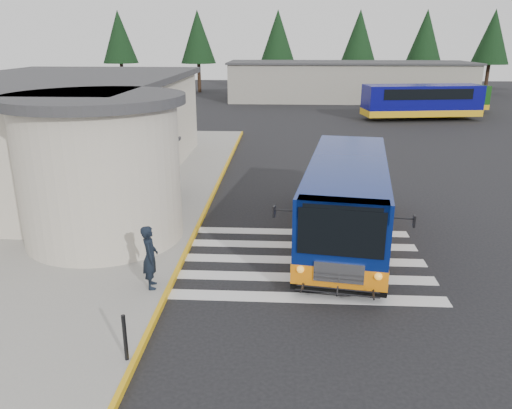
# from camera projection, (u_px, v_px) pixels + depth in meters

# --- Properties ---
(ground) EXTENTS (140.00, 140.00, 0.00)m
(ground) POSITION_uv_depth(u_px,v_px,m) (311.00, 250.00, 16.40)
(ground) COLOR black
(ground) RESTS_ON ground
(sidewalk) EXTENTS (10.00, 34.00, 0.15)m
(sidewalk) POSITION_uv_depth(u_px,v_px,m) (89.00, 205.00, 20.66)
(sidewalk) COLOR gray
(sidewalk) RESTS_ON ground
(curb_strip) EXTENTS (0.12, 34.00, 0.16)m
(curb_strip) POSITION_uv_depth(u_px,v_px,m) (207.00, 207.00, 20.38)
(curb_strip) COLOR gold
(curb_strip) RESTS_ON ground
(station_building) EXTENTS (12.70, 18.70, 4.80)m
(station_building) POSITION_uv_depth(u_px,v_px,m) (67.00, 132.00, 22.72)
(station_building) COLOR beige
(station_building) RESTS_ON ground
(crosswalk) EXTENTS (8.00, 5.35, 0.01)m
(crosswalk) POSITION_uv_depth(u_px,v_px,m) (296.00, 260.00, 15.67)
(crosswalk) COLOR silver
(crosswalk) RESTS_ON ground
(depot_building) EXTENTS (26.40, 8.40, 4.20)m
(depot_building) POSITION_uv_depth(u_px,v_px,m) (348.00, 81.00, 55.17)
(depot_building) COLOR gray
(depot_building) RESTS_ON ground
(tree_line) EXTENTS (58.40, 4.40, 10.00)m
(tree_line) POSITION_uv_depth(u_px,v_px,m) (345.00, 37.00, 61.25)
(tree_line) COLOR black
(tree_line) RESTS_ON ground
(transit_bus) EXTENTS (4.34, 10.02, 2.75)m
(transit_bus) POSITION_uv_depth(u_px,v_px,m) (346.00, 203.00, 16.95)
(transit_bus) COLOR navy
(transit_bus) RESTS_ON ground
(pedestrian_a) EXTENTS (0.57, 0.74, 1.78)m
(pedestrian_a) POSITION_uv_depth(u_px,v_px,m) (150.00, 257.00, 13.41)
(pedestrian_a) COLOR black
(pedestrian_a) RESTS_ON sidewalk
(pedestrian_b) EXTENTS (0.97, 1.00, 1.62)m
(pedestrian_b) POSITION_uv_depth(u_px,v_px,m) (77.00, 238.00, 14.93)
(pedestrian_b) COLOR black
(pedestrian_b) RESTS_ON sidewalk
(bollard) EXTENTS (0.09, 0.09, 1.06)m
(bollard) POSITION_uv_depth(u_px,v_px,m) (125.00, 338.00, 10.42)
(bollard) COLOR black
(bollard) RESTS_ON sidewalk
(far_bus_a) EXTENTS (10.04, 4.14, 2.51)m
(far_bus_a) POSITION_uv_depth(u_px,v_px,m) (422.00, 100.00, 42.15)
(far_bus_a) COLOR #080861
(far_bus_a) RESTS_ON ground
(far_bus_b) EXTENTS (8.58, 3.98, 2.14)m
(far_bus_b) POSITION_uv_depth(u_px,v_px,m) (442.00, 98.00, 46.20)
(far_bus_b) COLOR #144111
(far_bus_b) RESTS_ON ground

